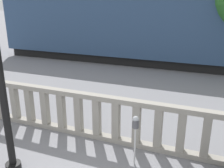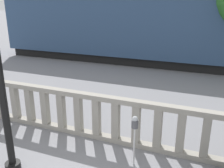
% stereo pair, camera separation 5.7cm
% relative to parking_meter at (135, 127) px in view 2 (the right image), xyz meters
% --- Properties ---
extents(balustrade, '(14.55, 0.24, 1.36)m').
position_rel_parking_meter_xyz_m(balustrade, '(-1.08, 0.80, -0.36)').
color(balustrade, gray).
rests_on(balustrade, ground).
extents(parking_meter, '(0.16, 0.16, 1.30)m').
position_rel_parking_meter_xyz_m(parking_meter, '(0.00, 0.00, 0.00)').
color(parking_meter, silver).
rests_on(parking_meter, ground).
extents(train_near, '(19.45, 2.65, 4.51)m').
position_rel_parking_meter_xyz_m(train_near, '(-2.28, 10.26, 1.02)').
color(train_near, black).
rests_on(train_near, ground).
extents(train_far, '(22.93, 3.16, 3.95)m').
position_rel_parking_meter_xyz_m(train_far, '(-5.82, 28.29, 0.73)').
color(train_far, black).
rests_on(train_far, ground).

